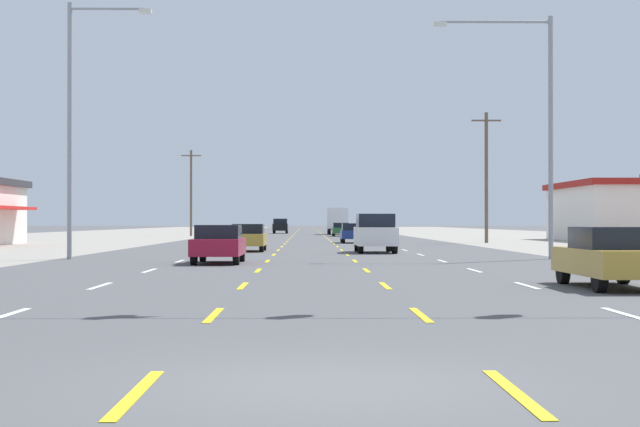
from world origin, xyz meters
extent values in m
plane|color=#4C4C4F|center=(0.00, 66.00, 0.00)|extent=(572.00, 572.00, 0.00)
cube|color=gray|center=(24.75, 66.00, 0.00)|extent=(28.00, 440.00, 0.01)
cube|color=white|center=(-5.25, 7.00, 0.01)|extent=(0.14, 2.60, 0.01)
cube|color=white|center=(-5.25, 14.50, 0.01)|extent=(0.14, 2.60, 0.01)
cube|color=white|center=(-5.25, 22.00, 0.01)|extent=(0.14, 2.60, 0.01)
cube|color=white|center=(-5.25, 29.50, 0.01)|extent=(0.14, 2.60, 0.01)
cube|color=white|center=(-5.25, 37.00, 0.01)|extent=(0.14, 2.60, 0.01)
cube|color=white|center=(-5.25, 44.50, 0.01)|extent=(0.14, 2.60, 0.01)
cube|color=white|center=(-5.25, 52.00, 0.01)|extent=(0.14, 2.60, 0.01)
cube|color=white|center=(-5.25, 59.50, 0.01)|extent=(0.14, 2.60, 0.01)
cube|color=white|center=(-5.25, 67.00, 0.01)|extent=(0.14, 2.60, 0.01)
cube|color=white|center=(-5.25, 74.50, 0.01)|extent=(0.14, 2.60, 0.01)
cube|color=white|center=(-5.25, 82.00, 0.01)|extent=(0.14, 2.60, 0.01)
cube|color=white|center=(-5.25, 89.50, 0.01)|extent=(0.14, 2.60, 0.01)
cube|color=white|center=(-5.25, 97.00, 0.01)|extent=(0.14, 2.60, 0.01)
cube|color=white|center=(-5.25, 104.50, 0.01)|extent=(0.14, 2.60, 0.01)
cube|color=white|center=(-5.25, 112.00, 0.01)|extent=(0.14, 2.60, 0.01)
cube|color=white|center=(-5.25, 119.50, 0.01)|extent=(0.14, 2.60, 0.01)
cube|color=white|center=(-5.25, 127.00, 0.01)|extent=(0.14, 2.60, 0.01)
cube|color=white|center=(-5.25, 134.50, 0.01)|extent=(0.14, 2.60, 0.01)
cube|color=white|center=(-5.25, 142.00, 0.01)|extent=(0.14, 2.60, 0.01)
cube|color=white|center=(-5.25, 149.50, 0.01)|extent=(0.14, 2.60, 0.01)
cube|color=white|center=(-5.25, 157.00, 0.01)|extent=(0.14, 2.60, 0.01)
cube|color=white|center=(-5.25, 164.50, 0.01)|extent=(0.14, 2.60, 0.01)
cube|color=white|center=(-5.25, 172.00, 0.01)|extent=(0.14, 2.60, 0.01)
cube|color=white|center=(-5.25, 179.50, 0.01)|extent=(0.14, 2.60, 0.01)
cube|color=white|center=(-5.25, 187.00, 0.01)|extent=(0.14, 2.60, 0.01)
cube|color=white|center=(-5.25, 194.50, 0.01)|extent=(0.14, 2.60, 0.01)
cube|color=white|center=(-5.25, 202.00, 0.01)|extent=(0.14, 2.60, 0.01)
cube|color=white|center=(-5.25, 209.50, 0.01)|extent=(0.14, 2.60, 0.01)
cube|color=white|center=(-5.25, 217.00, 0.01)|extent=(0.14, 2.60, 0.01)
cube|color=yellow|center=(-1.75, -0.50, 0.01)|extent=(0.14, 2.60, 0.01)
cube|color=yellow|center=(-1.75, 7.00, 0.01)|extent=(0.14, 2.60, 0.01)
cube|color=yellow|center=(-1.75, 14.50, 0.01)|extent=(0.14, 2.60, 0.01)
cube|color=yellow|center=(-1.75, 22.00, 0.01)|extent=(0.14, 2.60, 0.01)
cube|color=yellow|center=(-1.75, 29.50, 0.01)|extent=(0.14, 2.60, 0.01)
cube|color=yellow|center=(-1.75, 37.00, 0.01)|extent=(0.14, 2.60, 0.01)
cube|color=yellow|center=(-1.75, 44.50, 0.01)|extent=(0.14, 2.60, 0.01)
cube|color=yellow|center=(-1.75, 52.00, 0.01)|extent=(0.14, 2.60, 0.01)
cube|color=yellow|center=(-1.75, 59.50, 0.01)|extent=(0.14, 2.60, 0.01)
cube|color=yellow|center=(-1.75, 67.00, 0.01)|extent=(0.14, 2.60, 0.01)
cube|color=yellow|center=(-1.75, 74.50, 0.01)|extent=(0.14, 2.60, 0.01)
cube|color=yellow|center=(-1.75, 82.00, 0.01)|extent=(0.14, 2.60, 0.01)
cube|color=yellow|center=(-1.75, 89.50, 0.01)|extent=(0.14, 2.60, 0.01)
cube|color=yellow|center=(-1.75, 97.00, 0.01)|extent=(0.14, 2.60, 0.01)
cube|color=yellow|center=(-1.75, 104.50, 0.01)|extent=(0.14, 2.60, 0.01)
cube|color=yellow|center=(-1.75, 112.00, 0.01)|extent=(0.14, 2.60, 0.01)
cube|color=yellow|center=(-1.75, 119.50, 0.01)|extent=(0.14, 2.60, 0.01)
cube|color=yellow|center=(-1.75, 127.00, 0.01)|extent=(0.14, 2.60, 0.01)
cube|color=yellow|center=(-1.75, 134.50, 0.01)|extent=(0.14, 2.60, 0.01)
cube|color=yellow|center=(-1.75, 142.00, 0.01)|extent=(0.14, 2.60, 0.01)
cube|color=yellow|center=(-1.75, 149.50, 0.01)|extent=(0.14, 2.60, 0.01)
cube|color=yellow|center=(-1.75, 157.00, 0.01)|extent=(0.14, 2.60, 0.01)
cube|color=yellow|center=(-1.75, 164.50, 0.01)|extent=(0.14, 2.60, 0.01)
cube|color=yellow|center=(-1.75, 172.00, 0.01)|extent=(0.14, 2.60, 0.01)
cube|color=yellow|center=(-1.75, 179.50, 0.01)|extent=(0.14, 2.60, 0.01)
cube|color=yellow|center=(-1.75, 187.00, 0.01)|extent=(0.14, 2.60, 0.01)
cube|color=yellow|center=(-1.75, 194.50, 0.01)|extent=(0.14, 2.60, 0.01)
cube|color=yellow|center=(-1.75, 202.00, 0.01)|extent=(0.14, 2.60, 0.01)
cube|color=yellow|center=(-1.75, 209.50, 0.01)|extent=(0.14, 2.60, 0.01)
cube|color=yellow|center=(-1.75, 217.00, 0.01)|extent=(0.14, 2.60, 0.01)
cube|color=yellow|center=(1.75, -0.50, 0.01)|extent=(0.14, 2.60, 0.01)
cube|color=yellow|center=(1.75, 7.00, 0.01)|extent=(0.14, 2.60, 0.01)
cube|color=yellow|center=(1.75, 14.50, 0.01)|extent=(0.14, 2.60, 0.01)
cube|color=yellow|center=(1.75, 22.00, 0.01)|extent=(0.14, 2.60, 0.01)
cube|color=yellow|center=(1.75, 29.50, 0.01)|extent=(0.14, 2.60, 0.01)
cube|color=yellow|center=(1.75, 37.00, 0.01)|extent=(0.14, 2.60, 0.01)
cube|color=yellow|center=(1.75, 44.50, 0.01)|extent=(0.14, 2.60, 0.01)
cube|color=yellow|center=(1.75, 52.00, 0.01)|extent=(0.14, 2.60, 0.01)
cube|color=yellow|center=(1.75, 59.50, 0.01)|extent=(0.14, 2.60, 0.01)
cube|color=yellow|center=(1.75, 67.00, 0.01)|extent=(0.14, 2.60, 0.01)
cube|color=yellow|center=(1.75, 74.50, 0.01)|extent=(0.14, 2.60, 0.01)
cube|color=yellow|center=(1.75, 82.00, 0.01)|extent=(0.14, 2.60, 0.01)
cube|color=yellow|center=(1.75, 89.50, 0.01)|extent=(0.14, 2.60, 0.01)
cube|color=yellow|center=(1.75, 97.00, 0.01)|extent=(0.14, 2.60, 0.01)
cube|color=yellow|center=(1.75, 104.50, 0.01)|extent=(0.14, 2.60, 0.01)
cube|color=yellow|center=(1.75, 112.00, 0.01)|extent=(0.14, 2.60, 0.01)
cube|color=yellow|center=(1.75, 119.50, 0.01)|extent=(0.14, 2.60, 0.01)
cube|color=yellow|center=(1.75, 127.00, 0.01)|extent=(0.14, 2.60, 0.01)
cube|color=yellow|center=(1.75, 134.50, 0.01)|extent=(0.14, 2.60, 0.01)
cube|color=yellow|center=(1.75, 142.00, 0.01)|extent=(0.14, 2.60, 0.01)
cube|color=yellow|center=(1.75, 149.50, 0.01)|extent=(0.14, 2.60, 0.01)
cube|color=yellow|center=(1.75, 157.00, 0.01)|extent=(0.14, 2.60, 0.01)
cube|color=yellow|center=(1.75, 164.50, 0.01)|extent=(0.14, 2.60, 0.01)
cube|color=yellow|center=(1.75, 172.00, 0.01)|extent=(0.14, 2.60, 0.01)
cube|color=yellow|center=(1.75, 179.50, 0.01)|extent=(0.14, 2.60, 0.01)
cube|color=yellow|center=(1.75, 187.00, 0.01)|extent=(0.14, 2.60, 0.01)
cube|color=yellow|center=(1.75, 194.50, 0.01)|extent=(0.14, 2.60, 0.01)
cube|color=yellow|center=(1.75, 202.00, 0.01)|extent=(0.14, 2.60, 0.01)
cube|color=yellow|center=(1.75, 209.50, 0.01)|extent=(0.14, 2.60, 0.01)
cube|color=yellow|center=(1.75, 217.00, 0.01)|extent=(0.14, 2.60, 0.01)
cube|color=white|center=(5.25, 7.00, 0.01)|extent=(0.14, 2.60, 0.01)
cube|color=white|center=(5.25, 14.50, 0.01)|extent=(0.14, 2.60, 0.01)
cube|color=white|center=(5.25, 22.00, 0.01)|extent=(0.14, 2.60, 0.01)
cube|color=white|center=(5.25, 29.50, 0.01)|extent=(0.14, 2.60, 0.01)
cube|color=white|center=(5.25, 37.00, 0.01)|extent=(0.14, 2.60, 0.01)
cube|color=white|center=(5.25, 44.50, 0.01)|extent=(0.14, 2.60, 0.01)
cube|color=white|center=(5.25, 52.00, 0.01)|extent=(0.14, 2.60, 0.01)
cube|color=white|center=(5.25, 59.50, 0.01)|extent=(0.14, 2.60, 0.01)
cube|color=white|center=(5.25, 67.00, 0.01)|extent=(0.14, 2.60, 0.01)
cube|color=white|center=(5.25, 74.50, 0.01)|extent=(0.14, 2.60, 0.01)
cube|color=white|center=(5.25, 82.00, 0.01)|extent=(0.14, 2.60, 0.01)
cube|color=white|center=(5.25, 89.50, 0.01)|extent=(0.14, 2.60, 0.01)
cube|color=white|center=(5.25, 97.00, 0.01)|extent=(0.14, 2.60, 0.01)
cube|color=white|center=(5.25, 104.50, 0.01)|extent=(0.14, 2.60, 0.01)
cube|color=white|center=(5.25, 112.00, 0.01)|extent=(0.14, 2.60, 0.01)
cube|color=white|center=(5.25, 119.50, 0.01)|extent=(0.14, 2.60, 0.01)
cube|color=white|center=(5.25, 127.00, 0.01)|extent=(0.14, 2.60, 0.01)
cube|color=white|center=(5.25, 134.50, 0.01)|extent=(0.14, 2.60, 0.01)
cube|color=white|center=(5.25, 142.00, 0.01)|extent=(0.14, 2.60, 0.01)
cube|color=white|center=(5.25, 149.50, 0.01)|extent=(0.14, 2.60, 0.01)
cube|color=white|center=(5.25, 157.00, 0.01)|extent=(0.14, 2.60, 0.01)
cube|color=white|center=(5.25, 164.50, 0.01)|extent=(0.14, 2.60, 0.01)
cube|color=white|center=(5.25, 172.00, 0.01)|extent=(0.14, 2.60, 0.01)
cube|color=white|center=(5.25, 179.50, 0.01)|extent=(0.14, 2.60, 0.01)
cube|color=white|center=(5.25, 187.00, 0.01)|extent=(0.14, 2.60, 0.01)
cube|color=white|center=(5.25, 194.50, 0.01)|extent=(0.14, 2.60, 0.01)
cube|color=white|center=(5.25, 202.00, 0.01)|extent=(0.14, 2.60, 0.01)
cube|color=white|center=(5.25, 209.50, 0.01)|extent=(0.14, 2.60, 0.01)
cube|color=white|center=(5.25, 217.00, 0.01)|extent=(0.14, 2.60, 0.01)
cube|color=#B28C33|center=(7.12, 13.74, 0.63)|extent=(1.80, 4.50, 0.62)
cube|color=black|center=(7.12, 13.64, 1.20)|extent=(1.62, 2.10, 0.52)
cylinder|color=black|center=(6.35, 15.29, 0.32)|extent=(0.22, 0.64, 0.64)
cylinder|color=black|center=(7.89, 15.29, 0.32)|extent=(0.22, 0.64, 0.64)
cylinder|color=black|center=(6.35, 12.19, 0.32)|extent=(0.22, 0.64, 0.64)
cube|color=maroon|center=(-3.52, 27.69, 0.63)|extent=(1.80, 4.50, 0.62)
cube|color=black|center=(-3.52, 27.59, 1.20)|extent=(1.62, 2.10, 0.52)
cylinder|color=black|center=(-4.29, 29.24, 0.32)|extent=(0.22, 0.64, 0.64)
cylinder|color=black|center=(-2.75, 29.24, 0.32)|extent=(0.22, 0.64, 0.64)
cylinder|color=black|center=(-4.29, 26.14, 0.32)|extent=(0.22, 0.64, 0.64)
cylinder|color=black|center=(-2.75, 26.14, 0.32)|extent=(0.22, 0.64, 0.64)
cube|color=white|center=(3.32, 40.36, 0.84)|extent=(1.98, 4.90, 0.92)
cube|color=black|center=(3.32, 40.31, 1.64)|extent=(1.82, 2.70, 0.68)
cylinder|color=black|center=(2.48, 42.06, 0.38)|extent=(0.26, 0.76, 0.76)
cylinder|color=black|center=(4.16, 42.06, 0.38)|extent=(0.26, 0.76, 0.76)
cylinder|color=black|center=(2.48, 38.66, 0.38)|extent=(0.26, 0.76, 0.76)
cylinder|color=black|center=(4.16, 38.66, 0.38)|extent=(0.26, 0.76, 0.76)
cube|color=#B28C33|center=(-3.29, 42.71, 0.63)|extent=(1.80, 4.50, 0.62)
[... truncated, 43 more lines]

